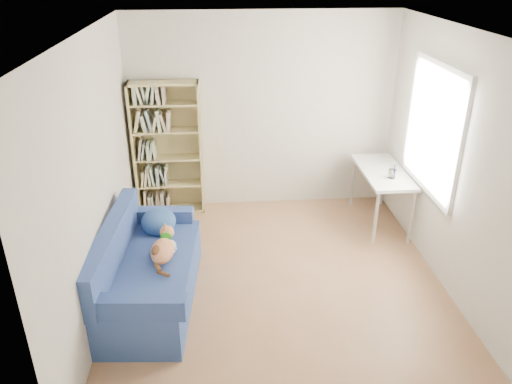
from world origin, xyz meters
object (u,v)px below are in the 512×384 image
pen_cup (392,173)px  bookshelf (168,154)px  sofa (147,271)px  desk (383,176)px

pen_cup → bookshelf: bearing=163.2°
sofa → bookshelf: bearing=91.5°
bookshelf → pen_cup: (2.75, -0.83, -0.00)m
bookshelf → desk: 2.79m
desk → bookshelf: bearing=167.6°
sofa → desk: (2.81, 1.37, 0.34)m
sofa → bookshelf: (0.10, 1.97, 0.49)m
pen_cup → sofa: bearing=-158.1°
sofa → pen_cup: (2.84, 1.14, 0.48)m
sofa → bookshelf: 2.03m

